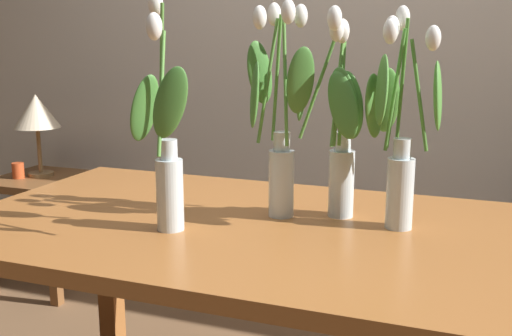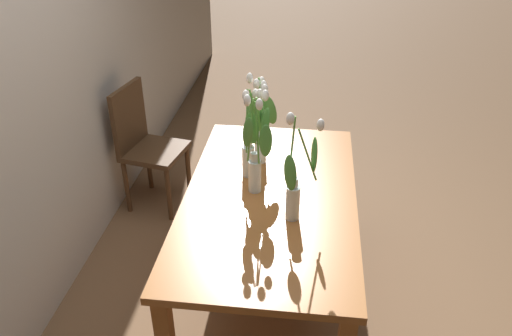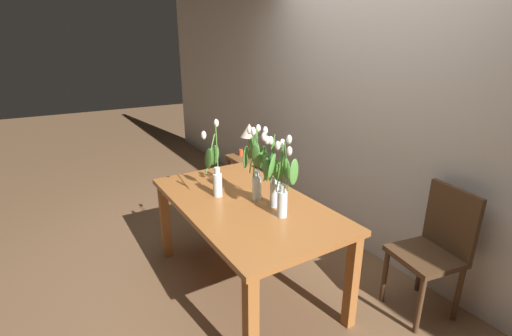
{
  "view_description": "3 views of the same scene",
  "coord_description": "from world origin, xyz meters",
  "px_view_note": "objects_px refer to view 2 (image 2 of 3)",
  "views": [
    {
      "loc": [
        0.53,
        -1.42,
        1.22
      ],
      "look_at": [
        0.02,
        -0.07,
        0.9
      ],
      "focal_mm": 42.66,
      "sensor_mm": 36.0,
      "label": 1
    },
    {
      "loc": [
        -2.2,
        -0.19,
        2.22
      ],
      "look_at": [
        -0.07,
        0.07,
        0.94
      ],
      "focal_mm": 35.35,
      "sensor_mm": 36.0,
      "label": 2
    },
    {
      "loc": [
        2.1,
        -1.19,
        1.84
      ],
      "look_at": [
        0.09,
        0.04,
        1.02
      ],
      "focal_mm": 25.1,
      "sensor_mm": 36.0,
      "label": 3
    }
  ],
  "objects_px": {
    "tulip_vase_1": "(257,155)",
    "dining_table": "(270,209)",
    "tulip_vase_3": "(259,127)",
    "tulip_vase_2": "(296,187)",
    "dining_chair": "(144,141)",
    "tulip_vase_0": "(254,140)"
  },
  "relations": [
    {
      "from": "tulip_vase_1",
      "to": "dining_chair",
      "type": "distance_m",
      "value": 1.35
    },
    {
      "from": "tulip_vase_0",
      "to": "tulip_vase_2",
      "type": "relative_size",
      "value": 0.96
    },
    {
      "from": "tulip_vase_1",
      "to": "tulip_vase_2",
      "type": "height_order",
      "value": "tulip_vase_2"
    },
    {
      "from": "tulip_vase_2",
      "to": "dining_chair",
      "type": "relative_size",
      "value": 0.63
    },
    {
      "from": "tulip_vase_1",
      "to": "tulip_vase_3",
      "type": "xyz_separation_m",
      "value": [
        0.31,
        0.02,
        0.01
      ]
    },
    {
      "from": "tulip_vase_1",
      "to": "tulip_vase_2",
      "type": "relative_size",
      "value": 0.97
    },
    {
      "from": "tulip_vase_3",
      "to": "tulip_vase_2",
      "type": "bearing_deg",
      "value": -155.97
    },
    {
      "from": "tulip_vase_1",
      "to": "tulip_vase_3",
      "type": "bearing_deg",
      "value": 3.81
    },
    {
      "from": "dining_table",
      "to": "tulip_vase_1",
      "type": "height_order",
      "value": "tulip_vase_1"
    },
    {
      "from": "tulip_vase_2",
      "to": "dining_table",
      "type": "bearing_deg",
      "value": 35.95
    },
    {
      "from": "dining_table",
      "to": "tulip_vase_3",
      "type": "distance_m",
      "value": 0.47
    },
    {
      "from": "tulip_vase_0",
      "to": "tulip_vase_2",
      "type": "bearing_deg",
      "value": -145.97
    },
    {
      "from": "tulip_vase_2",
      "to": "dining_chair",
      "type": "height_order",
      "value": "tulip_vase_2"
    },
    {
      "from": "tulip_vase_3",
      "to": "tulip_vase_1",
      "type": "bearing_deg",
      "value": -176.19
    },
    {
      "from": "tulip_vase_0",
      "to": "dining_chair",
      "type": "distance_m",
      "value": 1.24
    },
    {
      "from": "tulip_vase_1",
      "to": "tulip_vase_2",
      "type": "distance_m",
      "value": 0.31
    },
    {
      "from": "tulip_vase_1",
      "to": "dining_table",
      "type": "bearing_deg",
      "value": -108.64
    },
    {
      "from": "tulip_vase_2",
      "to": "tulip_vase_3",
      "type": "distance_m",
      "value": 0.58
    },
    {
      "from": "dining_table",
      "to": "tulip_vase_1",
      "type": "distance_m",
      "value": 0.33
    },
    {
      "from": "tulip_vase_1",
      "to": "dining_chair",
      "type": "relative_size",
      "value": 0.61
    },
    {
      "from": "tulip_vase_0",
      "to": "tulip_vase_3",
      "type": "height_order",
      "value": "tulip_vase_0"
    },
    {
      "from": "dining_table",
      "to": "tulip_vase_1",
      "type": "relative_size",
      "value": 2.83
    }
  ]
}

